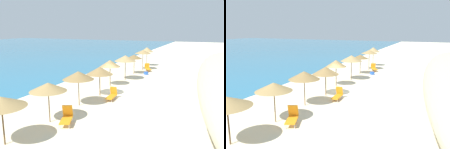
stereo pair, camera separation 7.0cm
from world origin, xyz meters
TOP-DOWN VIEW (x-y plane):
  - ground_plane at (0.00, 0.00)m, footprint 160.00×160.00m
  - beach_umbrella_1 at (-11.59, 1.12)m, footprint 2.52×2.52m
  - beach_umbrella_2 at (-8.27, 0.85)m, footprint 2.32×2.32m
  - beach_umbrella_3 at (-4.73, 0.82)m, footprint 2.38×2.38m
  - beach_umbrella_4 at (-1.63, 0.55)m, footprint 2.33×2.33m
  - beach_umbrella_5 at (1.95, 1.14)m, footprint 2.10×2.10m
  - beach_umbrella_6 at (5.07, 0.64)m, footprint 2.42×2.42m
  - beach_umbrella_7 at (8.75, 0.79)m, footprint 2.04×2.04m
  - beach_umbrella_8 at (12.18, 0.62)m, footprint 2.23×2.23m
  - beach_umbrella_9 at (15.46, 0.93)m, footprint 1.95×1.95m
  - lounge_chair_0 at (-2.32, -0.89)m, footprint 1.53×0.69m
  - lounge_chair_1 at (-8.13, -0.34)m, footprint 1.51×1.12m
  - lounge_chair_2 at (11.54, -0.28)m, footprint 1.73×1.28m
  - cooler_box at (9.03, -0.74)m, footprint 0.60×0.60m

SIDE VIEW (x-z plane):
  - ground_plane at x=0.00m, z-range 0.00..0.00m
  - cooler_box at x=9.03m, z-range 0.00..0.35m
  - lounge_chair_0 at x=-2.32m, z-range -0.12..0.89m
  - lounge_chair_2 at x=11.54m, z-range -0.09..0.91m
  - lounge_chair_1 at x=-8.13m, z-range -0.10..1.04m
  - beach_umbrella_4 at x=-1.63m, z-range 0.94..3.51m
  - beach_umbrella_7 at x=8.75m, z-range 0.99..3.48m
  - beach_umbrella_1 at x=-11.59m, z-range 1.02..3.58m
  - beach_umbrella_2 at x=-8.27m, z-range 1.01..3.59m
  - beach_umbrella_5 at x=1.95m, z-range 0.98..3.64m
  - beach_umbrella_3 at x=-4.73m, z-range 1.03..3.71m
  - beach_umbrella_6 at x=5.07m, z-range 1.08..3.90m
  - beach_umbrella_8 at x=12.18m, z-range 1.14..3.93m
  - beach_umbrella_9 at x=15.46m, z-range 1.09..3.99m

